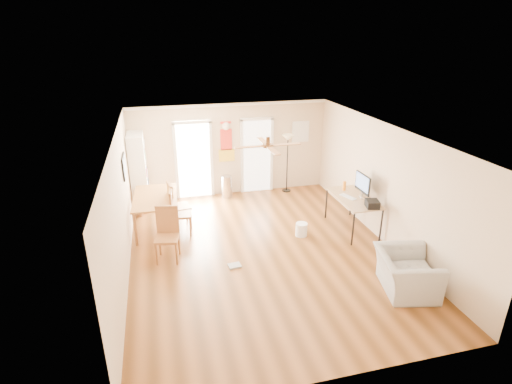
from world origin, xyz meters
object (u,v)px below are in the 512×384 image
object	(u,v)px
trash_can	(227,187)
computer_desk	(352,213)
dining_table	(157,213)
torchiere_lamp	(287,164)
dining_chair_near	(167,236)
bookshelf	(139,172)
wastebasket_a	(301,229)
armchair	(406,273)
dining_chair_right_b	(181,212)
dining_chair_right_a	(180,204)
printer	(372,204)

from	to	relation	value
trash_can	computer_desk	size ratio (longest dim) A/B	0.42
dining_table	torchiere_lamp	distance (m)	4.07
dining_chair_near	bookshelf	bearing A→B (deg)	112.28
dining_chair_near	computer_desk	world-z (taller)	dining_chair_near
wastebasket_a	dining_chair_near	bearing A→B (deg)	-174.05
computer_desk	armchair	bearing A→B (deg)	-93.95
dining_chair_right_b	torchiere_lamp	xyz separation A→B (m)	(3.19, 1.93, 0.31)
dining_table	dining_chair_right_b	bearing A→B (deg)	-35.11
dining_chair_right_a	wastebasket_a	world-z (taller)	dining_chair_right_a
dining_chair_near	torchiere_lamp	bearing A→B (deg)	51.93
bookshelf	trash_can	world-z (taller)	bookshelf
dining_chair_right_a	dining_chair_right_b	size ratio (longest dim) A/B	1.03
computer_desk	printer	bearing A→B (deg)	-77.84
dining_chair_right_a	trash_can	size ratio (longest dim) A/B	1.75
dining_chair_near	torchiere_lamp	xyz separation A→B (m)	(3.56, 3.05, 0.29)
dining_chair_near	dining_chair_right_a	bearing A→B (deg)	87.79
dining_chair_right_a	dining_table	bearing A→B (deg)	82.78
computer_desk	armchair	distance (m)	2.46
computer_desk	printer	distance (m)	0.79
dining_chair_right_b	armchair	bearing A→B (deg)	-124.48
wastebasket_a	printer	bearing A→B (deg)	-22.45
bookshelf	dining_chair_near	bearing A→B (deg)	-86.41
dining_chair_right_b	armchair	distance (m)	4.95
dining_chair_right_a	torchiere_lamp	distance (m)	3.55
bookshelf	computer_desk	bearing A→B (deg)	-35.19
printer	wastebasket_a	xyz separation A→B (m)	(-1.40, 0.58, -0.74)
torchiere_lamp	wastebasket_a	size ratio (longest dim) A/B	5.47
bookshelf	torchiere_lamp	bearing A→B (deg)	-5.39
bookshelf	dining_chair_right_b	xyz separation A→B (m)	(0.93, -1.79, -0.46)
bookshelf	armchair	world-z (taller)	bookshelf
bookshelf	computer_desk	size ratio (longest dim) A/B	1.32
dining_chair_near	armchair	xyz separation A→B (m)	(4.12, -2.11, -0.20)
dining_chair_near	computer_desk	distance (m)	4.31
bookshelf	wastebasket_a	size ratio (longest dim) A/B	6.46
dining_chair_right_b	armchair	xyz separation A→B (m)	(3.75, -3.23, -0.18)
armchair	dining_chair_right_b	bearing A→B (deg)	62.39
printer	dining_chair_right_a	bearing A→B (deg)	169.91
dining_table	computer_desk	distance (m)	4.62
armchair	printer	bearing A→B (deg)	3.94
trash_can	bookshelf	bearing A→B (deg)	-177.17
dining_chair_right_b	printer	bearing A→B (deg)	-102.53
dining_chair_near	trash_can	xyz separation A→B (m)	(1.77, 3.02, -0.24)
torchiere_lamp	computer_desk	xyz separation A→B (m)	(0.73, -2.70, -0.44)
dining_chair_right_a	computer_desk	size ratio (longest dim) A/B	0.73
dining_table	dining_chair_right_b	xyz separation A→B (m)	(0.55, -0.39, 0.13)
dining_chair_right_b	bookshelf	bearing A→B (deg)	33.71
bookshelf	torchiere_lamp	size ratio (longest dim) A/B	1.18
dining_chair_right_a	dining_chair_right_b	distance (m)	0.41
dining_table	dining_chair_right_a	distance (m)	0.57
dining_chair_right_b	wastebasket_a	world-z (taller)	dining_chair_right_b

